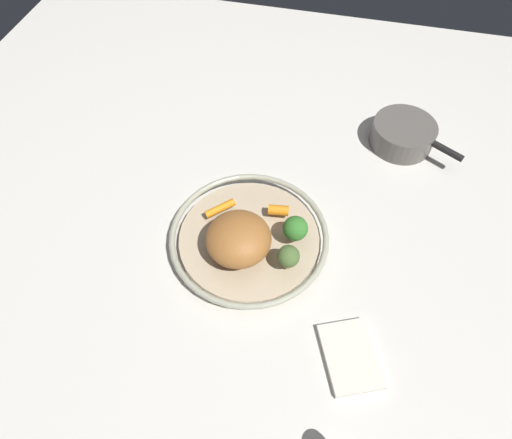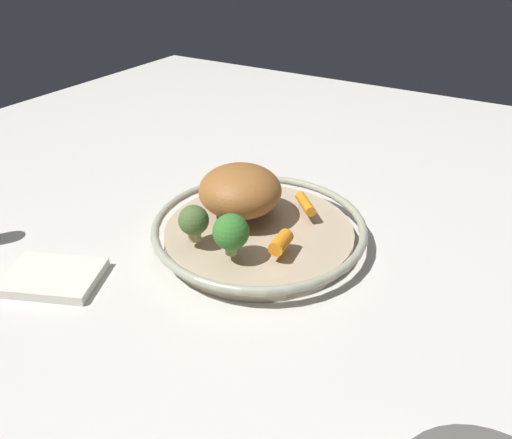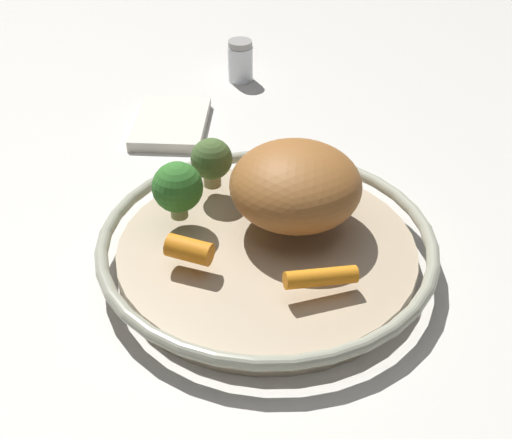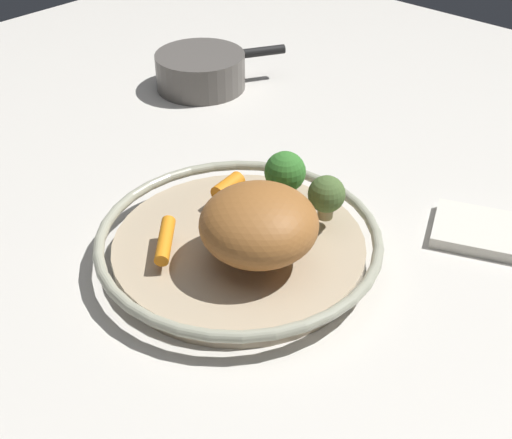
{
  "view_description": "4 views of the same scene",
  "coord_description": "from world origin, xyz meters",
  "px_view_note": "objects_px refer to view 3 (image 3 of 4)",
  "views": [
    {
      "loc": [
        -0.47,
        -0.13,
        0.78
      ],
      "look_at": [
        0.02,
        -0.01,
        0.06
      ],
      "focal_mm": 30.41,
      "sensor_mm": 36.0,
      "label": 1
    },
    {
      "loc": [
        0.32,
        -0.55,
        0.43
      ],
      "look_at": [
        0.0,
        -0.01,
        0.05
      ],
      "focal_mm": 34.16,
      "sensor_mm": 36.0,
      "label": 2
    },
    {
      "loc": [
        0.5,
        0.24,
        0.46
      ],
      "look_at": [
        -0.0,
        -0.01,
        0.05
      ],
      "focal_mm": 50.99,
      "sensor_mm": 36.0,
      "label": 3
    },
    {
      "loc": [
        -0.43,
        0.44,
        0.5
      ],
      "look_at": [
        -0.01,
        -0.01,
        0.06
      ],
      "focal_mm": 47.35,
      "sensor_mm": 36.0,
      "label": 4
    }
  ],
  "objects_px": {
    "broccoli_floret_edge": "(178,188)",
    "salt_shaker": "(240,61)",
    "broccoli_floret_small": "(212,160)",
    "roast_chicken_piece": "(296,185)",
    "dish_towel": "(171,124)",
    "baby_carrot_near_rim": "(189,250)",
    "baby_carrot_left": "(321,277)",
    "serving_bowl": "(267,250)"
  },
  "relations": [
    {
      "from": "dish_towel",
      "to": "baby_carrot_left",
      "type": "bearing_deg",
      "value": 52.36
    },
    {
      "from": "baby_carrot_near_rim",
      "to": "broccoli_floret_small",
      "type": "relative_size",
      "value": 0.78
    },
    {
      "from": "roast_chicken_piece",
      "to": "broccoli_floret_edge",
      "type": "distance_m",
      "value": 0.11
    },
    {
      "from": "serving_bowl",
      "to": "broccoli_floret_edge",
      "type": "distance_m",
      "value": 0.11
    },
    {
      "from": "broccoli_floret_edge",
      "to": "salt_shaker",
      "type": "relative_size",
      "value": 1.0
    },
    {
      "from": "broccoli_floret_small",
      "to": "salt_shaker",
      "type": "xyz_separation_m",
      "value": [
        -0.31,
        -0.13,
        -0.04
      ]
    },
    {
      "from": "baby_carrot_left",
      "to": "salt_shaker",
      "type": "height_order",
      "value": "salt_shaker"
    },
    {
      "from": "broccoli_floret_small",
      "to": "salt_shaker",
      "type": "bearing_deg",
      "value": -157.3
    },
    {
      "from": "dish_towel",
      "to": "broccoli_floret_edge",
      "type": "bearing_deg",
      "value": 34.62
    },
    {
      "from": "baby_carrot_left",
      "to": "broccoli_floret_small",
      "type": "distance_m",
      "value": 0.19
    },
    {
      "from": "baby_carrot_near_rim",
      "to": "broccoli_floret_small",
      "type": "height_order",
      "value": "broccoli_floret_small"
    },
    {
      "from": "broccoli_floret_edge",
      "to": "dish_towel",
      "type": "height_order",
      "value": "broccoli_floret_edge"
    },
    {
      "from": "baby_carrot_near_rim",
      "to": "salt_shaker",
      "type": "distance_m",
      "value": 0.46
    },
    {
      "from": "broccoli_floret_small",
      "to": "dish_towel",
      "type": "relative_size",
      "value": 0.42
    },
    {
      "from": "baby_carrot_left",
      "to": "baby_carrot_near_rim",
      "type": "bearing_deg",
      "value": -79.89
    },
    {
      "from": "roast_chicken_piece",
      "to": "baby_carrot_near_rim",
      "type": "relative_size",
      "value": 3.04
    },
    {
      "from": "baby_carrot_near_rim",
      "to": "dish_towel",
      "type": "bearing_deg",
      "value": -144.34
    },
    {
      "from": "roast_chicken_piece",
      "to": "baby_carrot_left",
      "type": "distance_m",
      "value": 0.11
    },
    {
      "from": "roast_chicken_piece",
      "to": "dish_towel",
      "type": "relative_size",
      "value": 1.01
    },
    {
      "from": "baby_carrot_left",
      "to": "dish_towel",
      "type": "bearing_deg",
      "value": -127.64
    },
    {
      "from": "serving_bowl",
      "to": "baby_carrot_left",
      "type": "height_order",
      "value": "baby_carrot_left"
    },
    {
      "from": "broccoli_floret_small",
      "to": "broccoli_floret_edge",
      "type": "bearing_deg",
      "value": -1.26
    },
    {
      "from": "baby_carrot_near_rim",
      "to": "broccoli_floret_edge",
      "type": "distance_m",
      "value": 0.07
    },
    {
      "from": "broccoli_floret_small",
      "to": "salt_shaker",
      "type": "relative_size",
      "value": 0.9
    },
    {
      "from": "roast_chicken_piece",
      "to": "baby_carrot_near_rim",
      "type": "distance_m",
      "value": 0.12
    },
    {
      "from": "serving_bowl",
      "to": "salt_shaker",
      "type": "height_order",
      "value": "salt_shaker"
    },
    {
      "from": "roast_chicken_piece",
      "to": "broccoli_floret_small",
      "type": "bearing_deg",
      "value": -97.4
    },
    {
      "from": "baby_carrot_near_rim",
      "to": "salt_shaker",
      "type": "relative_size",
      "value": 0.71
    },
    {
      "from": "broccoli_floret_small",
      "to": "broccoli_floret_edge",
      "type": "xyz_separation_m",
      "value": [
        0.06,
        -0.0,
        0.0
      ]
    },
    {
      "from": "baby_carrot_left",
      "to": "broccoli_floret_small",
      "type": "height_order",
      "value": "broccoli_floret_small"
    },
    {
      "from": "baby_carrot_near_rim",
      "to": "broccoli_floret_edge",
      "type": "relative_size",
      "value": 0.71
    },
    {
      "from": "baby_carrot_left",
      "to": "salt_shaker",
      "type": "bearing_deg",
      "value": -144.11
    },
    {
      "from": "baby_carrot_left",
      "to": "broccoli_floret_small",
      "type": "xyz_separation_m",
      "value": [
        -0.1,
        -0.16,
        0.02
      ]
    },
    {
      "from": "baby_carrot_left",
      "to": "dish_towel",
      "type": "height_order",
      "value": "baby_carrot_left"
    },
    {
      "from": "roast_chicken_piece",
      "to": "broccoli_floret_edge",
      "type": "relative_size",
      "value": 2.15
    },
    {
      "from": "baby_carrot_near_rim",
      "to": "salt_shaker",
      "type": "xyz_separation_m",
      "value": [
        -0.43,
        -0.17,
        -0.02
      ]
    },
    {
      "from": "salt_shaker",
      "to": "dish_towel",
      "type": "xyz_separation_m",
      "value": [
        0.17,
        -0.01,
        -0.02
      ]
    },
    {
      "from": "baby_carrot_near_rim",
      "to": "broccoli_floret_edge",
      "type": "xyz_separation_m",
      "value": [
        -0.05,
        -0.04,
        0.02
      ]
    },
    {
      "from": "baby_carrot_left",
      "to": "salt_shaker",
      "type": "xyz_separation_m",
      "value": [
        -0.41,
        -0.29,
        -0.02
      ]
    },
    {
      "from": "baby_carrot_left",
      "to": "dish_towel",
      "type": "relative_size",
      "value": 0.52
    },
    {
      "from": "serving_bowl",
      "to": "baby_carrot_near_rim",
      "type": "relative_size",
      "value": 7.78
    },
    {
      "from": "serving_bowl",
      "to": "broccoli_floret_small",
      "type": "distance_m",
      "value": 0.12
    }
  ]
}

